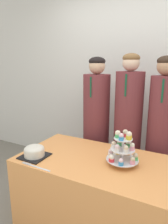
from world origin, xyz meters
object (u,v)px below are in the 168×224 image
object	(u,v)px
cake_knife	(31,165)
student_1	(127,133)
cupcake_stand	(123,149)
student_0	(96,129)
student_2	(160,138)
round_cake	(34,151)

from	to	relation	value
cake_knife	student_1	world-z (taller)	student_1
cupcake_stand	cake_knife	bearing A→B (deg)	-150.29
student_1	student_0	bearing A→B (deg)	180.00
student_0	student_1	xyz separation A→B (m)	(0.38, -0.00, 0.01)
student_0	student_2	xyz separation A→B (m)	(0.72, -0.00, 0.01)
cake_knife	student_2	xyz separation A→B (m)	(0.85, 0.99, 0.05)
round_cake	cupcake_stand	distance (m)	0.76
cupcake_stand	student_0	size ratio (longest dim) A/B	0.18
cupcake_stand	student_2	xyz separation A→B (m)	(0.21, 0.62, -0.09)
round_cake	student_1	size ratio (longest dim) A/B	0.14
cake_knife	student_0	world-z (taller)	student_0
cake_knife	cupcake_stand	xyz separation A→B (m)	(0.64, 0.37, 0.13)
cake_knife	cupcake_stand	bearing A→B (deg)	30.78
cake_knife	student_0	bearing A→B (deg)	83.91
student_2	student_0	bearing A→B (deg)	180.00
cake_knife	student_2	world-z (taller)	student_2
round_cake	cupcake_stand	bearing A→B (deg)	17.60
round_cake	student_1	bearing A→B (deg)	55.32
round_cake	student_0	world-z (taller)	student_0
cupcake_stand	round_cake	bearing A→B (deg)	-162.40
round_cake	cupcake_stand	xyz separation A→B (m)	(0.72, 0.23, 0.08)
student_0	cake_knife	bearing A→B (deg)	-97.16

